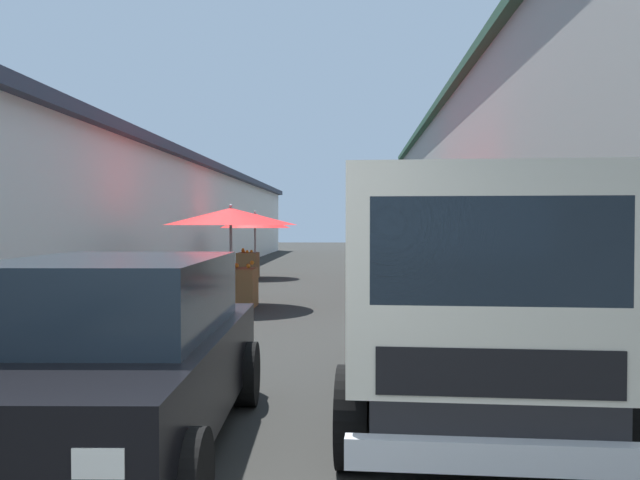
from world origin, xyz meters
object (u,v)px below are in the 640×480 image
fruit_stall_mid_lane (232,228)px  fruit_stall_far_right (439,221)px  fruit_stall_near_left (411,223)px  fruit_stall_near_right (254,227)px  hatchback_car (111,354)px  delivery_truck (469,309)px  plastic_stool (382,282)px  vendor_by_crates (426,281)px  fruit_stall_far_left (406,226)px

fruit_stall_mid_lane → fruit_stall_far_right: bearing=-65.6°
fruit_stall_near_left → fruit_stall_far_right: bearing=-173.0°
fruit_stall_near_right → fruit_stall_near_left: (-2.26, -4.71, 0.13)m
hatchback_car → delivery_truck: 2.76m
fruit_stall_far_right → hatchback_car: 11.34m
fruit_stall_mid_lane → delivery_truck: bearing=-157.7°
plastic_stool → fruit_stall_near_right: bearing=36.7°
fruit_stall_near_left → plastic_stool: (-2.83, 0.91, -1.40)m
hatchback_car → plastic_stool: (10.95, -2.47, -0.41)m
fruit_stall_near_left → delivery_truck: 13.42m
hatchback_car → delivery_truck: bearing=-81.8°
fruit_stall_far_right → vendor_by_crates: fruit_stall_far_right is taller
plastic_stool → fruit_stall_far_left: bearing=-9.6°
fruit_stall_far_right → delivery_truck: size_ratio=0.54×
fruit_stall_far_left → fruit_stall_mid_lane: fruit_stall_far_left is taller
fruit_stall_far_left → fruit_stall_far_right: 6.44m
hatchback_car → vendor_by_crates: size_ratio=2.38×
fruit_stall_far_left → vendor_by_crates: fruit_stall_far_left is taller
fruit_stall_far_right → plastic_stool: fruit_stall_far_right is taller
fruit_stall_near_left → delivery_truck: bearing=177.2°
fruit_stall_far_right → delivery_truck: 10.34m
fruit_stall_mid_lane → hatchback_car: bearing=-175.6°
fruit_stall_mid_lane → fruit_stall_near_left: (5.14, -4.05, 0.10)m
vendor_by_crates → fruit_stall_mid_lane: bearing=35.5°
fruit_stall_mid_lane → vendor_by_crates: size_ratio=1.62×
hatchback_car → delivery_truck: delivery_truck is taller
hatchback_car → vendor_by_crates: bearing=-35.5°
fruit_stall_near_right → fruit_stall_near_left: size_ratio=0.84×
fruit_stall_far_left → hatchback_car: 17.46m
fruit_stall_mid_lane → delivery_truck: 8.93m
delivery_truck → fruit_stall_near_right: bearing=14.5°
fruit_stall_far_left → hatchback_car: size_ratio=0.61×
hatchback_car → fruit_stall_mid_lane: bearing=4.4°
fruit_stall_far_right → fruit_stall_mid_lane: (-2.01, 4.43, -0.15)m
plastic_stool → fruit_stall_far_right: bearing=-103.0°
fruit_stall_near_left → hatchback_car: bearing=166.2°
fruit_stall_far_left → fruit_stall_near_left: (-3.31, 0.12, 0.09)m
fruit_stall_mid_lane → vendor_by_crates: bearing=-144.5°
fruit_stall_far_right → fruit_stall_near_left: fruit_stall_far_right is taller
fruit_stall_far_left → plastic_stool: bearing=170.4°
fruit_stall_far_left → fruit_stall_far_right: fruit_stall_far_right is taller
fruit_stall_near_right → vendor_by_crates: fruit_stall_near_right is taller
fruit_stall_far_right → hatchback_car: fruit_stall_far_right is taller
delivery_truck → fruit_stall_far_right: bearing=-5.8°
fruit_stall_far_left → plastic_stool: 6.35m
delivery_truck → vendor_by_crates: delivery_truck is taller
fruit_stall_near_left → fruit_stall_far_left: bearing=-2.1°
fruit_stall_mid_lane → fruit_stall_near_left: bearing=-38.2°
fruit_stall_far_right → vendor_by_crates: size_ratio=1.63×
fruit_stall_far_left → hatchback_car: fruit_stall_far_left is taller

